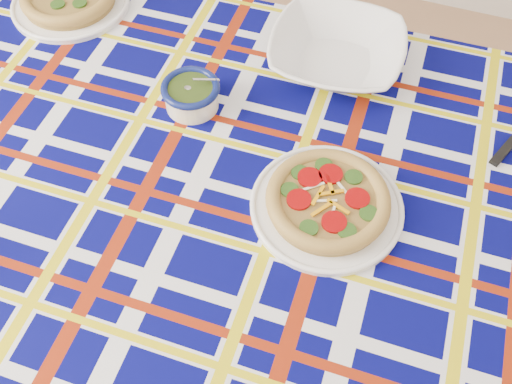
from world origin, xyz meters
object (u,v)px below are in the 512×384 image
(dining_table, at_px, (249,193))
(serving_bowl, at_px, (336,53))
(main_focaccia_plate, at_px, (328,200))
(pesto_bowl, at_px, (191,93))

(dining_table, distance_m, serving_bowl, 0.35)
(main_focaccia_plate, relative_size, pesto_bowl, 2.39)
(main_focaccia_plate, relative_size, serving_bowl, 0.99)
(serving_bowl, bearing_deg, dining_table, -102.88)
(dining_table, relative_size, pesto_bowl, 13.28)
(pesto_bowl, bearing_deg, dining_table, -35.10)
(pesto_bowl, bearing_deg, serving_bowl, 41.70)
(main_focaccia_plate, distance_m, pesto_bowl, 0.35)
(pesto_bowl, distance_m, serving_bowl, 0.32)
(dining_table, xyz_separation_m, serving_bowl, (0.07, 0.32, 0.11))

